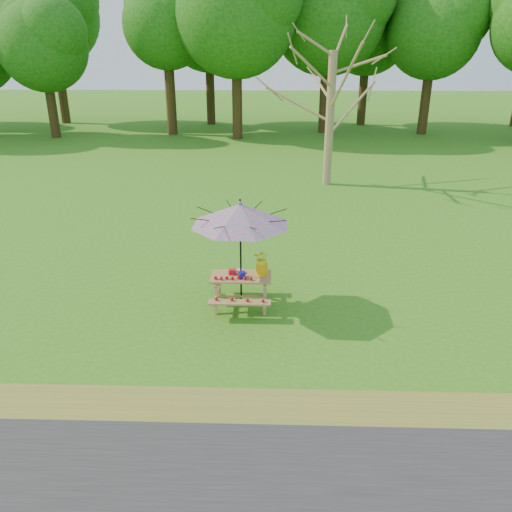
{
  "coord_description": "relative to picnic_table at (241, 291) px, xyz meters",
  "views": [
    {
      "loc": [
        4.29,
        -8.52,
        4.83
      ],
      "look_at": [
        4.01,
        0.5,
        1.1
      ],
      "focal_mm": 35.0,
      "sensor_mm": 36.0,
      "label": 1
    }
  ],
  "objects": [
    {
      "name": "ground",
      "position": [
        -3.71,
        -0.5,
        -0.33
      ],
      "size": [
        120.0,
        120.0,
        0.0
      ],
      "primitive_type": "plane",
      "color": "#3C7516",
      "rests_on": "ground"
    },
    {
      "name": "flower_bucket",
      "position": [
        0.42,
        0.09,
        0.62
      ],
      "size": [
        0.35,
        0.32,
        0.53
      ],
      "color": "#E9B50C",
      "rests_on": "picnic_table"
    },
    {
      "name": "produce_bins",
      "position": [
        -0.05,
        0.02,
        0.4
      ],
      "size": [
        0.34,
        0.37,
        0.13
      ],
      "color": "red",
      "rests_on": "picnic_table"
    },
    {
      "name": "picnic_table",
      "position": [
        0.0,
        0.0,
        0.0
      ],
      "size": [
        1.2,
        1.32,
        0.67
      ],
      "color": "#9B7146",
      "rests_on": "ground"
    },
    {
      "name": "patio_umbrella",
      "position": [
        0.0,
        0.0,
        1.62
      ],
      "size": [
        2.55,
        2.55,
        2.25
      ],
      "color": "black",
      "rests_on": "ground"
    },
    {
      "name": "tomatoes_row",
      "position": [
        -0.15,
        -0.18,
        0.38
      ],
      "size": [
        0.77,
        0.13,
        0.07
      ],
      "primitive_type": null,
      "color": "red",
      "rests_on": "picnic_table"
    }
  ]
}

